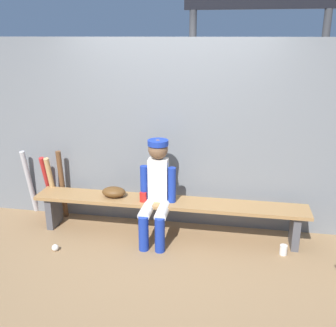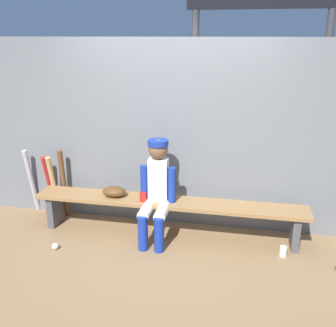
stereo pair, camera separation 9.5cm
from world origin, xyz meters
name	(u,v)px [view 2 (the right image)]	position (x,y,z in m)	size (l,w,h in m)	color
ground_plane	(168,235)	(0.00, 0.00, 0.00)	(30.00, 30.00, 0.00)	olive
chainlink_fence	(174,136)	(0.00, 0.36, 1.11)	(5.45, 0.03, 2.23)	slate
dugout_bench	(168,207)	(0.00, 0.00, 0.35)	(3.15, 0.36, 0.44)	olive
player_seated	(156,188)	(-0.11, -0.11, 0.62)	(0.41, 0.55, 1.15)	silver
baseball_glove	(114,192)	(-0.65, 0.00, 0.50)	(0.28, 0.20, 0.12)	#593819
bat_wood_dark	(64,184)	(-1.40, 0.22, 0.45)	(0.06, 0.06, 0.90)	brown
bat_wood_tan	(54,187)	(-1.51, 0.19, 0.42)	(0.06, 0.06, 0.84)	tan
bat_aluminum_red	(50,185)	(-1.60, 0.25, 0.41)	(0.06, 0.06, 0.83)	#B22323
bat_aluminum_silver	(32,181)	(-1.87, 0.28, 0.44)	(0.06, 0.06, 0.87)	#B7B7BC
baseball	(55,246)	(-1.15, -0.57, 0.04)	(0.07, 0.07, 0.07)	white
cup_on_ground	(283,251)	(1.30, -0.21, 0.06)	(0.08, 0.08, 0.11)	silver
cup_on_bench	(143,197)	(-0.28, -0.07, 0.49)	(0.08, 0.08, 0.11)	red
scoreboard	(267,15)	(1.00, 1.53, 2.49)	(2.24, 0.27, 3.55)	#3F3F42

